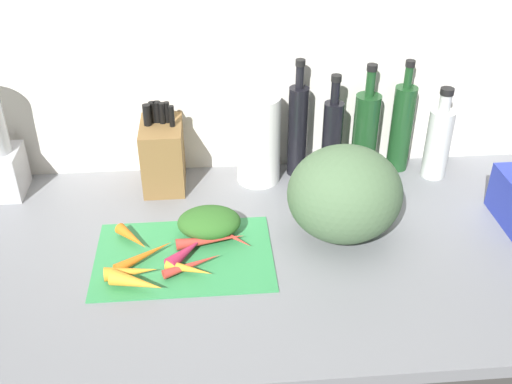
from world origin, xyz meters
TOP-DOWN VIEW (x-y plane):
  - ground_plane at (0.00, 0.00)cm, footprint 170.00×80.00cm
  - wall_back at (0.00, 38.50)cm, footprint 170.00×3.00cm
  - cutting_board at (-21.73, -2.92)cm, footprint 39.80×27.30cm
  - carrot_0 at (-19.74, -8.08)cm, footprint 13.23×7.65cm
  - carrot_1 at (-33.52, 2.46)cm, footprint 8.62×9.68cm
  - carrot_2 at (-31.17, -13.86)cm, footprint 11.97×7.74cm
  - carrot_3 at (-20.47, -9.80)cm, footprint 10.55×6.18cm
  - carrot_4 at (-15.61, -0.13)cm, footprint 16.00×4.77cm
  - carrot_5 at (-11.27, 1.94)cm, footprint 11.01×10.91cm
  - carrot_6 at (-21.13, -4.10)cm, footprint 9.54×10.62cm
  - carrot_7 at (-32.75, -10.03)cm, footprint 11.29×3.90cm
  - carrot_8 at (-14.75, 7.55)cm, footprint 10.71×9.08cm
  - carrot_9 at (-30.37, -4.22)cm, footprint 13.00×10.61cm
  - carrot_greens_pile at (-15.79, 4.58)cm, footprint 14.78×11.37cm
  - winter_squash at (15.28, 2.60)cm, footprint 26.34×23.91cm
  - knife_block at (-27.10, 29.16)cm, footprint 10.62×16.03cm
  - paper_towel_roll at (-2.04, 29.50)cm, footprint 11.52×11.52cm
  - bottle_0 at (8.68, 32.03)cm, footprint 5.31×5.31cm
  - bottle_1 at (17.28, 28.48)cm, footprint 5.24×5.24cm
  - bottle_2 at (27.07, 31.91)cm, footprint 6.80×6.80cm
  - bottle_3 at (37.04, 32.42)cm, footprint 5.94×5.94cm
  - bottle_4 at (45.88, 27.47)cm, footprint 6.64×6.64cm

SIDE VIEW (x-z plane):
  - ground_plane at x=0.00cm, z-range -3.00..0.00cm
  - cutting_board at x=-21.73cm, z-range 0.00..0.80cm
  - carrot_5 at x=-11.27cm, z-range 0.80..2.87cm
  - carrot_0 at x=-19.74cm, z-range 0.80..2.87cm
  - carrot_8 at x=-14.75cm, z-range 0.80..3.05cm
  - carrot_9 at x=-30.37cm, z-range 0.80..3.22cm
  - carrot_3 at x=-20.47cm, z-range 0.80..3.26cm
  - carrot_4 at x=-15.61cm, z-range 0.80..3.45cm
  - carrot_1 at x=-33.52cm, z-range 0.80..3.47cm
  - carrot_7 at x=-32.75cm, z-range 0.80..3.90cm
  - carrot_6 at x=-21.13cm, z-range 0.80..4.00cm
  - carrot_2 at x=-31.17cm, z-range 0.80..4.39cm
  - carrot_greens_pile at x=-15.79cm, z-range 0.80..7.06cm
  - knife_block at x=-27.10cm, z-range -2.39..20.61cm
  - bottle_4 at x=45.88cm, z-range -2.25..23.23cm
  - winter_squash at x=15.28cm, z-range 0.00..22.55cm
  - bottle_2 at x=27.07cm, z-range -3.50..27.24cm
  - bottle_1 at x=17.28cm, z-range -2.79..26.80cm
  - paper_towel_roll at x=-2.04cm, z-range 0.00..24.20cm
  - bottle_3 at x=37.04cm, z-range -3.00..28.30cm
  - bottle_0 at x=8.68cm, z-range -2.91..29.66cm
  - wall_back at x=0.00cm, z-range 0.00..60.00cm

